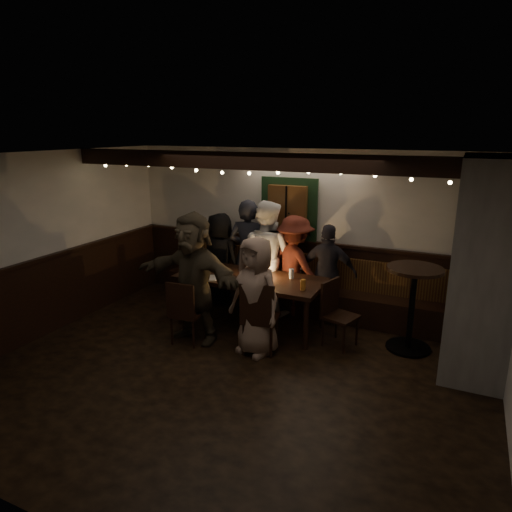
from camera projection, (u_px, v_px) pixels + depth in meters
The scene contains 13 objects.
room at pixel (349, 270), 6.08m from camera, with size 6.02×5.01×2.62m.
dining_table at pixel (250, 281), 6.75m from camera, with size 2.18×0.93×0.95m.
chair_near_left at pixel (184, 309), 6.22m from camera, with size 0.45×0.45×0.91m.
chair_near_right at pixel (259, 314), 5.93m from camera, with size 0.53×0.53×1.00m.
chair_end at pixel (336, 309), 6.23m from camera, with size 0.52×0.52×0.91m.
high_top at pixel (413, 298), 6.02m from camera, with size 0.72×0.72×1.16m.
person_a at pixel (220, 258), 7.74m from camera, with size 0.76×0.49×1.55m, color black.
person_b at pixel (248, 254), 7.48m from camera, with size 0.66×0.43×1.81m, color black.
person_c at pixel (266, 257), 7.26m from camera, with size 0.89×0.69×1.83m, color white.
person_d at pixel (295, 266), 7.20m from camera, with size 1.04×0.60×1.60m, color #4B1A13.
person_e at pixel (328, 273), 6.98m from camera, with size 0.89×0.37×1.52m, color black.
person_f at pixel (194, 277), 6.29m from camera, with size 1.70×0.54×1.83m, color #3E3526.
person_g at pixel (256, 296), 5.92m from camera, with size 0.77×0.50×1.58m, color gray.
Camera 1 is at (2.39, -4.37, 2.88)m, focal length 32.00 mm.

